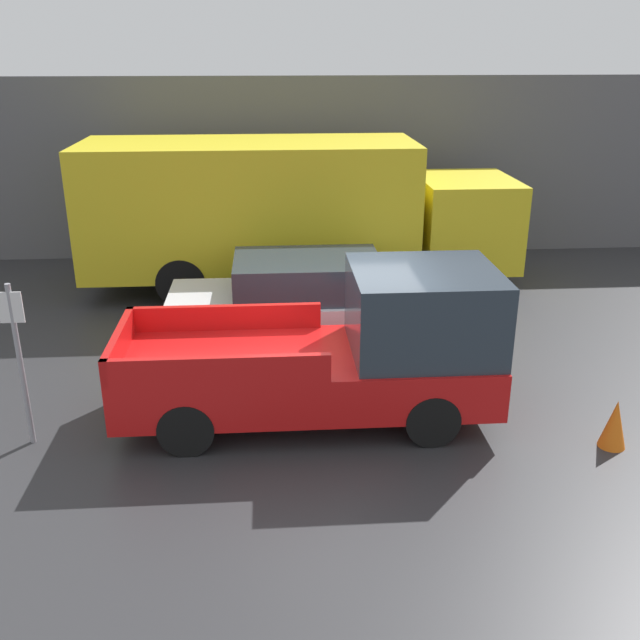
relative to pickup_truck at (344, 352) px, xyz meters
The scene contains 8 objects.
ground_plane 1.02m from the pickup_truck, 115.11° to the left, with size 60.00×60.00×0.00m, color #2D2D30.
building_wall 8.48m from the pickup_truck, 90.86° to the left, with size 28.00×0.15×4.24m.
pickup_truck is the anchor object (origin of this frame).
car 2.85m from the pickup_truck, 99.08° to the left, with size 4.56×1.92×1.51m.
delivery_truck 5.95m from the pickup_truck, 96.12° to the left, with size 8.96×2.58×3.08m.
parking_sign 4.21m from the pickup_truck, behind, with size 0.30×0.07×2.21m.
newspaper_box 8.76m from the pickup_truck, 67.49° to the left, with size 0.45×0.40×0.97m.
traffic_cone 3.65m from the pickup_truck, 17.65° to the right, with size 0.35×0.35×0.66m.
Camera 1 is at (-0.84, -9.17, 4.94)m, focal length 40.00 mm.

